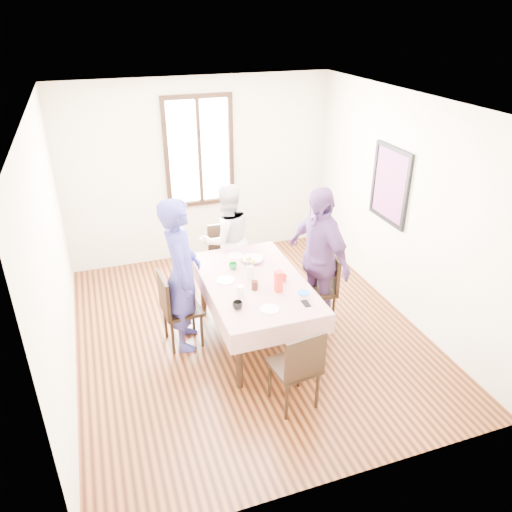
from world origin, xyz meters
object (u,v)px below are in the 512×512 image
at_px(chair_left, 182,309).
at_px(chair_right, 317,289).
at_px(person_left, 181,275).
at_px(chair_far, 227,260).
at_px(person_far, 227,239).
at_px(dining_table, 255,309).
at_px(person_right, 317,258).
at_px(chair_near, 294,366).

distance_m(chair_left, chair_right, 1.65).
xyz_separation_m(chair_right, person_left, (-1.62, 0.11, 0.44)).
bearing_deg(chair_left, chair_right, 82.10).
relative_size(chair_far, person_far, 0.59).
bearing_deg(chair_left, dining_table, 74.81).
bearing_deg(person_right, chair_right, 76.60).
relative_size(chair_left, person_left, 0.51).
xyz_separation_m(person_left, person_far, (0.80, 0.99, -0.13)).
height_order(chair_near, person_left, person_left).
xyz_separation_m(chair_far, chair_near, (-0.00, -2.34, 0.00)).
bearing_deg(person_right, chair_near, -46.57).
bearing_deg(chair_left, chair_near, 27.52).
relative_size(chair_near, person_left, 0.51).
relative_size(chair_right, chair_far, 1.00).
relative_size(chair_right, person_far, 0.59).
height_order(dining_table, chair_left, chair_left).
bearing_deg(chair_right, chair_far, 45.45).
bearing_deg(person_left, dining_table, -91.21).
height_order(chair_near, person_far, person_far).
xyz_separation_m(chair_left, chair_far, (0.82, 1.01, 0.00)).
relative_size(chair_far, chair_near, 1.00).
relative_size(chair_near, person_far, 0.59).
distance_m(chair_near, person_left, 1.61).
xyz_separation_m(chair_left, person_left, (0.02, 0.00, 0.44)).
xyz_separation_m(chair_near, person_right, (0.80, 1.22, 0.43)).
xyz_separation_m(chair_far, person_far, (-0.00, -0.02, 0.31)).
distance_m(dining_table, chair_right, 0.83).
height_order(chair_right, chair_near, same).
distance_m(dining_table, person_right, 0.95).
bearing_deg(dining_table, person_right, 3.81).
bearing_deg(person_far, person_right, 119.04).
height_order(chair_left, chair_right, same).
relative_size(chair_far, person_right, 0.51).
bearing_deg(person_far, person_left, 43.96).
relative_size(dining_table, chair_far, 1.87).
bearing_deg(person_far, chair_right, 119.78).
relative_size(dining_table, person_right, 0.96).
bearing_deg(person_left, chair_near, -138.91).
height_order(chair_far, person_far, person_far).
height_order(chair_far, person_right, person_right).
bearing_deg(chair_right, chair_near, 155.23).
bearing_deg(chair_near, chair_far, 82.62).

